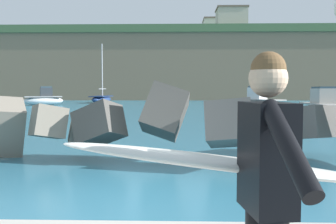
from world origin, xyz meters
TOP-DOWN VIEW (x-y plane):
  - ground_plane at (0.00, 0.00)m, footprint 400.00×400.00m
  - breakwater_jetty at (-0.46, 1.85)m, footprint 30.89×6.94m
  - surfer_with_board at (1.30, -4.05)m, footprint 2.12×1.28m
  - boat_near_left at (-13.87, 34.65)m, footprint 4.52×3.23m
  - boat_near_right at (9.88, 17.36)m, footprint 1.83×5.85m
  - boat_mid_centre at (8.68, 30.72)m, footprint 4.53×5.65m
  - boat_mid_right at (-9.04, 42.03)m, footprint 2.23×6.33m
  - mooring_buoy_inner at (4.23, 37.97)m, footprint 0.44×0.44m
  - headland_bluff at (6.84, 70.68)m, footprint 96.81×36.74m
  - station_building_west at (8.48, 78.62)m, footprint 4.64×6.79m
  - station_building_central at (10.33, 63.64)m, footprint 5.49×5.38m

SIDE VIEW (x-z plane):
  - ground_plane at x=0.00m, z-range 0.00..0.00m
  - mooring_buoy_inner at x=4.23m, z-range 0.00..0.44m
  - boat_mid_right at x=-9.04m, z-range -3.27..4.29m
  - boat_near_right at x=9.88m, z-range -0.34..1.61m
  - boat_mid_centre at x=8.68m, z-range -0.40..1.66m
  - boat_near_left at x=-13.87m, z-range -0.35..1.70m
  - breakwater_jetty at x=-0.46m, z-range -0.11..2.28m
  - surfer_with_board at x=1.30m, z-range 0.39..2.16m
  - headland_bluff at x=6.84m, z-range 0.02..11.74m
  - station_building_central at x=10.33m, z-range 11.73..16.39m
  - station_building_west at x=8.48m, z-range 11.73..17.09m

